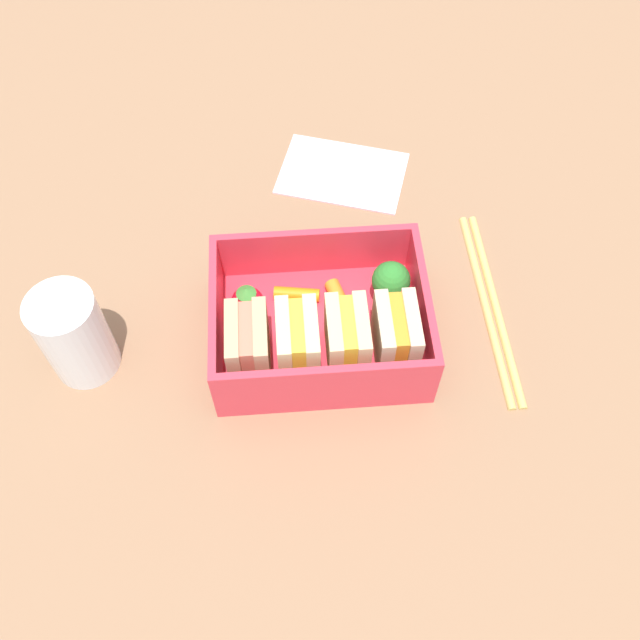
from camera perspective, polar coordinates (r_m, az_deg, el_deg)
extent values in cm
cube|color=#8F694B|center=(59.99, 0.00, -1.89)|extent=(120.00, 120.00, 2.00)
cube|color=#DD3446|center=(58.62, 0.00, -1.10)|extent=(16.92, 13.24, 1.20)
cube|color=#DD3446|center=(52.90, 0.51, -5.24)|extent=(16.92, 0.60, 4.85)
cube|color=#DD3446|center=(59.71, -0.45, 5.59)|extent=(16.92, 0.60, 4.85)
cube|color=#DD3446|center=(56.97, 8.22, 1.01)|extent=(0.60, 12.04, 4.85)
cube|color=#DD3446|center=(56.32, -8.31, -0.01)|extent=(0.60, 12.04, 4.85)
cube|color=#D2B38D|center=(55.18, 7.17, -1.17)|extent=(1.04, 5.15, 5.33)
cube|color=orange|center=(55.02, 6.10, -1.24)|extent=(1.04, 4.74, 4.90)
cube|color=#D2B38D|center=(54.88, 5.03, -1.31)|extent=(1.04, 5.15, 5.33)
cube|color=#E5BC86|center=(54.70, 3.27, -1.43)|extent=(1.04, 5.15, 5.33)
cube|color=yellow|center=(54.61, 2.18, -1.50)|extent=(1.04, 4.74, 4.90)
cube|color=#E5BC86|center=(54.54, 1.09, -1.57)|extent=(1.04, 5.15, 5.33)
cube|color=beige|center=(54.47, -0.69, -1.68)|extent=(1.04, 5.15, 5.33)
cube|color=yellow|center=(54.45, -1.78, -1.75)|extent=(1.04, 4.74, 4.90)
cube|color=beige|center=(54.46, -2.88, -1.82)|extent=(1.04, 5.15, 5.33)
cube|color=tan|center=(54.50, -4.66, -1.93)|extent=(1.04, 5.15, 5.33)
cube|color=#D87259|center=(54.56, -5.75, -1.99)|extent=(1.04, 4.74, 4.90)
cube|color=tan|center=(54.63, -6.84, -2.06)|extent=(1.04, 5.15, 5.33)
cylinder|color=#97C071|center=(59.27, 5.55, 2.07)|extent=(1.33, 1.33, 1.71)
sphere|color=#2E7D2C|center=(57.68, 5.71, 3.17)|extent=(3.14, 3.14, 3.14)
cylinder|color=orange|center=(58.94, 1.56, 1.59)|extent=(2.23, 3.88, 1.26)
cylinder|color=orange|center=(59.41, -1.88, 2.09)|extent=(3.90, 1.66, 1.09)
sphere|color=red|center=(58.20, -5.81, 1.38)|extent=(2.73, 2.73, 2.73)
cone|color=#408F37|center=(56.83, -5.96, 2.31)|extent=(1.64, 1.64, 0.60)
cylinder|color=tan|center=(62.34, 13.93, 1.27)|extent=(1.05, 19.47, 0.70)
cylinder|color=tan|center=(62.09, 13.15, 1.21)|extent=(1.05, 19.47, 0.70)
cylinder|color=white|center=(57.58, -19.08, -1.14)|extent=(5.22, 5.22, 8.27)
cube|color=silver|center=(70.33, 1.80, 11.71)|extent=(13.69, 11.26, 0.40)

